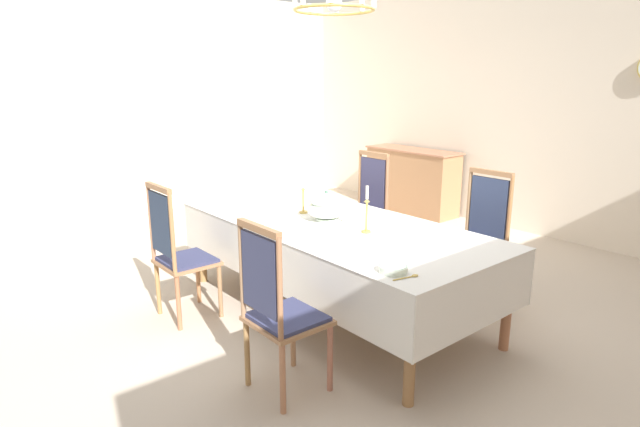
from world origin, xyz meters
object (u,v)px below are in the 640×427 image
Objects in this scene: chair_south_a at (178,251)px; spoon_secondary at (317,197)px; soup_tureen at (326,206)px; candlestick_west at (303,199)px; chair_north_a at (364,209)px; bowl_near_right at (323,198)px; chair_north_b at (478,239)px; candlestick_east at (367,214)px; spoon_primary at (412,276)px; bowl_near_left at (393,268)px; dining_table at (333,231)px; chandelier at (334,8)px; chair_south_b at (278,308)px; sideboard at (412,180)px.

spoon_secondary is (-0.09, 1.50, 0.21)m from chair_south_a.
candlestick_west reaches higher than soup_tureen.
chair_north_a is 7.58× the size of bowl_near_right.
chair_north_b reaches higher than candlestick_west.
spoon_secondary is at bearing 93.48° from chair_south_a.
candlestick_east is (1.06, 1.03, 0.35)m from chair_south_a.
spoon_primary is (1.86, -0.89, -0.02)m from bowl_near_right.
spoon_primary is at bearing -39.32° from spoon_secondary.
candlestick_east is at bearing 44.02° from chair_south_a.
bowl_near_left is at bearing -17.53° from candlestick_west.
dining_table is 1.69m from chandelier.
spoon_secondary is at bearing 168.25° from spoon_primary.
chair_south_b is 3.48× the size of soup_tureen.
sideboard is at bearing 97.30° from spoon_secondary.
bowl_near_left is (1.75, 0.56, 0.23)m from chair_south_a.
dining_table is at bearing 56.52° from chair_north_b.
dining_table is 1.24m from chair_north_a.
candlestick_west is 0.77m from candlestick_east.
soup_tureen is 0.30m from candlestick_west.
chair_south_b is 3.07× the size of candlestick_east.
dining_table is 1.92× the size of sideboard.
spoon_primary is (1.88, -1.46, 0.19)m from chair_north_a.
chair_north_a reaches higher than soup_tureen.
candlestick_east reaches higher than spoon_primary.
chandelier is (-0.68, 1.02, 1.82)m from chair_south_b.
spoon_secondary is 2.86m from sideboard.
candlestick_west is at bearing 177.76° from spoon_primary.
sideboard is at bearing 129.00° from bowl_near_left.
chair_north_a reaches higher than spoon_primary.
spoon_primary is 2.17m from spoon_secondary.
dining_table is 15.82× the size of bowl_near_left.
sideboard is at bearing 143.51° from spoon_primary.
dining_table is 1.28m from spoon_primary.
soup_tureen is at bearing 174.35° from spoon_primary.
soup_tureen reaches higher than dining_table.
candlestick_east is 1.52m from chandelier.
chair_south_b is 1.32m from soup_tureen.
chair_north_b is 6.60× the size of spoon_primary.
chair_north_a reaches higher than chair_north_b.
chandelier is at bearing 56.51° from chair_south_a.
chair_south_a is 1.23m from soup_tureen.
dining_table is 7.72× the size of candlestick_east.
chair_south_b is at bearing 0.03° from chair_south_a.
soup_tureen is at bearing 180.00° from candlestick_east.
chair_north_a is at bearing 135.90° from candlestick_east.
chandelier is (0.08, 0.00, 1.50)m from soup_tureen.
soup_tureen is 1.35m from spoon_primary.
spoon_secondary is (-1.15, 0.48, -0.14)m from candlestick_east.
chandelier is at bearing 56.52° from chair_north_b.
chair_south_b is at bearing -118.25° from spoon_primary.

